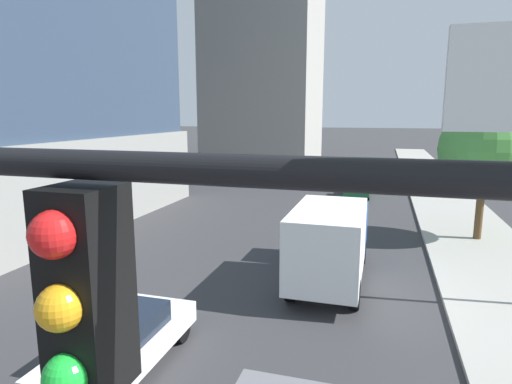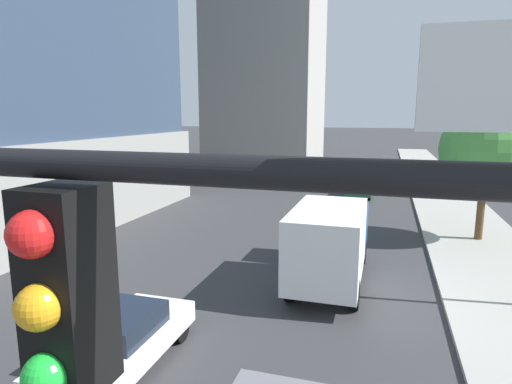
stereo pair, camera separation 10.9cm
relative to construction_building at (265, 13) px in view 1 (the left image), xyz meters
The scene contains 6 objects.
sidewalk 42.62m from the construction_building, 60.56° to the right, with size 4.69×120.00×0.15m, color #9E9B93.
construction_building is the anchor object (origin of this frame).
street_tree 38.45m from the construction_building, 57.84° to the right, with size 4.27×4.27×6.54m.
car_green 29.45m from the construction_building, 57.37° to the right, with size 1.84×4.40×1.41m.
car_white 48.74m from the construction_building, 79.18° to the right, with size 1.92×4.54×1.43m.
box_truck 43.16m from the construction_building, 71.30° to the right, with size 2.39×6.62×3.00m.
Camera 1 is at (3.84, 0.49, 6.21)m, focal length 30.17 mm.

